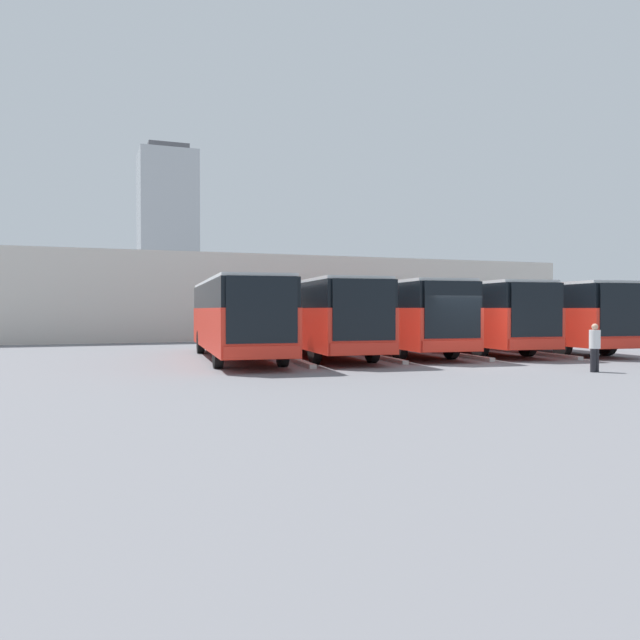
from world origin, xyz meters
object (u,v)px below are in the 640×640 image
(bus_0, at_px, (533,314))
(bus_3, at_px, (318,315))
(bus_2, at_px, (391,314))
(bus_4, at_px, (236,315))
(pedestrian, at_px, (595,346))
(bus_1, at_px, (461,314))

(bus_0, relative_size, bus_3, 1.00)
(bus_2, height_order, bus_4, same)
(bus_0, height_order, pedestrian, bus_0)
(bus_3, bearing_deg, bus_0, -176.66)
(bus_4, bearing_deg, bus_1, -170.82)
(pedestrian, bearing_deg, bus_0, 43.56)
(bus_3, relative_size, pedestrian, 7.91)
(bus_1, height_order, bus_3, same)
(bus_0, xyz_separation_m, bus_2, (7.34, -0.70, 0.00))
(bus_1, xyz_separation_m, bus_2, (3.67, -0.08, 0.00))
(pedestrian, bearing_deg, bus_2, 85.47)
(bus_0, distance_m, bus_2, 7.37)
(bus_2, bearing_deg, bus_3, 10.68)
(bus_2, xyz_separation_m, pedestrian, (-2.23, 9.86, -0.94))
(bus_1, distance_m, bus_4, 11.04)
(bus_2, bearing_deg, bus_0, 179.68)
(bus_0, bearing_deg, pedestrian, 66.00)
(bus_1, xyz_separation_m, bus_4, (11.01, 0.77, 0.00))
(bus_4, xyz_separation_m, pedestrian, (-9.57, 9.01, -0.94))
(bus_0, relative_size, bus_1, 1.00)
(bus_1, xyz_separation_m, bus_3, (7.34, 0.27, 0.00))
(bus_3, height_order, bus_4, same)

